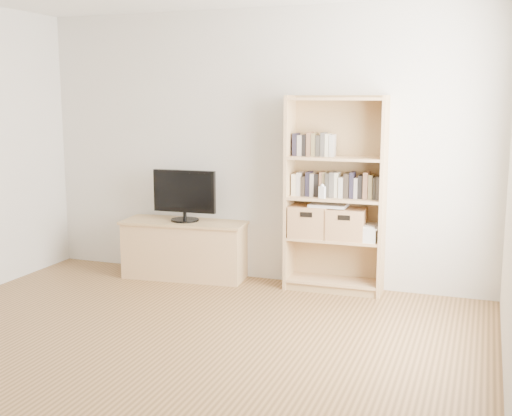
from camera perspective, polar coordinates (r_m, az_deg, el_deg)
The scene contains 12 objects.
floor at distance 4.30m, azimuth -11.39°, elevation -14.72°, with size 4.50×5.00×0.01m, color brown.
back_wall at distance 6.20m, azimuth 0.29°, elevation 5.44°, with size 4.50×0.02×2.60m, color beige.
tv_stand at distance 6.42m, azimuth -6.29°, elevation -3.75°, with size 1.19×0.45×0.55m, color tan.
bookshelf at distance 5.87m, azimuth 7.05°, elevation 1.15°, with size 0.90×0.32×1.79m, color tan.
television at distance 6.32m, azimuth -6.38°, elevation 1.10°, with size 0.64×0.05×0.50m, color black.
books_row_mid at distance 5.88m, azimuth 7.11°, elevation 1.99°, with size 0.78×0.15×0.21m, color beige.
books_row_upper at distance 5.88m, azimuth 5.28°, elevation 5.66°, with size 0.41×0.15×0.21m, color beige.
baby_monitor at distance 5.79m, azimuth 5.90°, elevation 1.39°, with size 0.06×0.04×0.11m, color white.
basket_left at distance 5.96m, azimuth 4.74°, elevation -1.15°, with size 0.35×0.29×0.29m, color #A7714B.
basket_right at distance 5.89m, azimuth 8.03°, elevation -1.39°, with size 0.34×0.28×0.28m, color #A7714B.
laptop at distance 5.89m, azimuth 6.47°, elevation 0.25°, with size 0.34×0.24×0.03m, color white.
magazine_stack at distance 5.87m, azimuth 9.92°, elevation -2.27°, with size 0.18×0.26×0.12m, color beige.
Camera 1 is at (2.08, -3.32, 1.77)m, focal length 45.00 mm.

